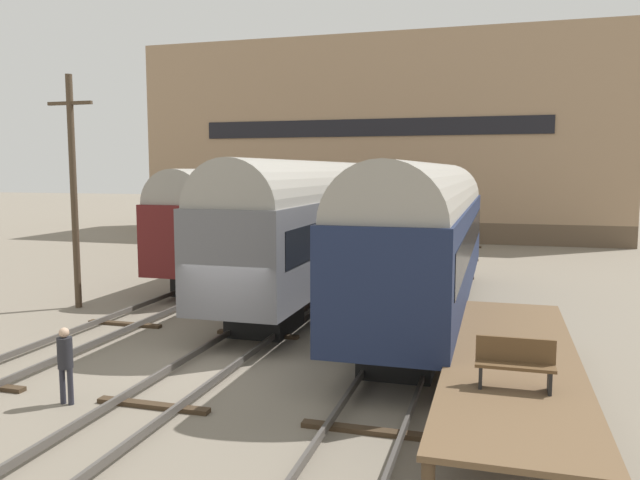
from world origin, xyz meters
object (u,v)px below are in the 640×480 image
(train_car_maroon, at_px, (249,214))
(utility_pole, at_px, (74,189))
(train_car_grey, at_px, (315,220))
(person_worker, at_px, (65,358))
(bench, at_px, (515,362))
(train_car_navy, at_px, (427,230))

(train_car_maroon, distance_m, utility_pole, 9.41)
(train_car_grey, distance_m, utility_pole, 9.02)
(train_car_maroon, distance_m, person_worker, 17.26)
(bench, xyz_separation_m, utility_pole, (-15.13, 7.67, 2.78))
(bench, height_order, utility_pole, utility_pole)
(bench, height_order, person_worker, bench)
(train_car_grey, bearing_deg, train_car_maroon, 136.44)
(train_car_maroon, xyz_separation_m, bench, (11.96, -16.40, -1.31))
(train_car_grey, xyz_separation_m, utility_pole, (-7.81, -4.32, 1.29))
(train_car_maroon, bearing_deg, person_worker, -80.79)
(train_car_grey, relative_size, person_worker, 10.06)
(bench, xyz_separation_m, person_worker, (-9.21, -0.53, -0.57))
(bench, distance_m, person_worker, 9.25)
(train_car_navy, distance_m, bench, 10.02)
(person_worker, bearing_deg, train_car_grey, 81.40)
(train_car_grey, distance_m, train_car_navy, 5.25)
(train_car_maroon, relative_size, train_car_navy, 0.87)
(train_car_navy, relative_size, bench, 12.38)
(train_car_grey, bearing_deg, person_worker, -98.60)
(train_car_maroon, xyz_separation_m, train_car_navy, (9.28, -6.86, 0.11))
(train_car_maroon, height_order, person_worker, train_car_maroon)
(person_worker, height_order, utility_pole, utility_pole)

